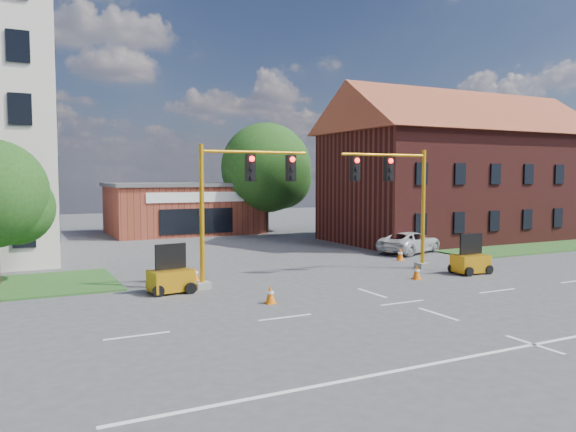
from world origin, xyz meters
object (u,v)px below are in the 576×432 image
Objects in this scene: trailer_west at (171,278)px; signal_mast_east at (398,194)px; trailer_east at (471,262)px; signal_mast_west at (238,197)px; pickup_white at (410,242)px.

signal_mast_east is at bearing -7.51° from trailer_west.
trailer_west is at bearing 176.38° from trailer_east.
signal_mast_west and signal_mast_east have the same top height.
pickup_white is (4.96, 5.14, -3.24)m from signal_mast_east.
signal_mast_west is 3.25× the size of trailer_east.
trailer_west reaches higher than trailer_east.
signal_mast_east is 7.84m from pickup_white.
signal_mast_west is 1.27× the size of pickup_white.
trailer_east is (11.47, -2.30, -3.32)m from signal_mast_west.
signal_mast_west is at bearing 180.00° from signal_mast_east.
trailer_west reaches higher than pickup_white.
signal_mast_east is (8.71, 0.00, 0.00)m from signal_mast_west.
signal_mast_west is at bearing -4.78° from trailer_west.
trailer_west is at bearing 86.58° from pickup_white.
trailer_west is 17.57m from pickup_white.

